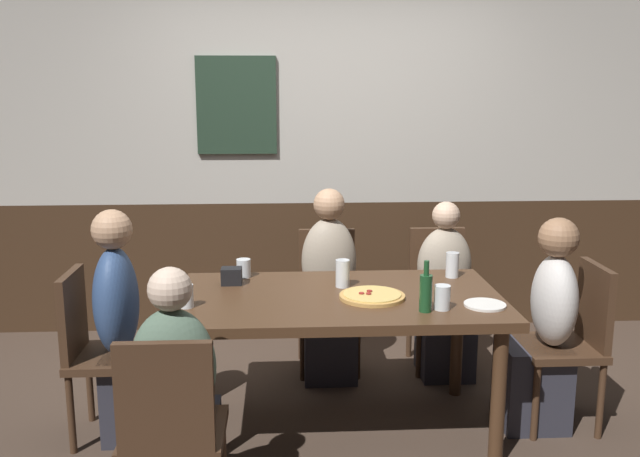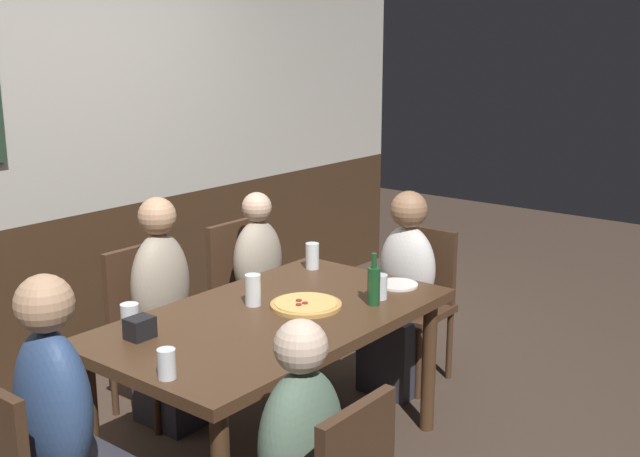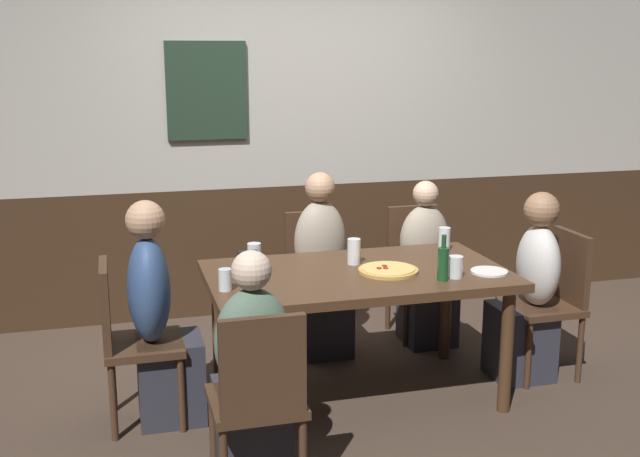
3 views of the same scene
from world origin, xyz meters
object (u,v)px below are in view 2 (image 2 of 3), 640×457
object	(u,v)px
chair_right_far	(244,288)
beer_bottle_green	(374,285)
pizza	(306,305)
highball_clear	(130,317)
chair_head_east	(417,296)
person_head_east	(402,306)
chair_mid_far	(148,321)
beer_glass_tall	(379,288)
tumbler_short	(312,258)
person_mid_far	(169,328)
plate_white_large	(398,285)
dining_table	(273,330)
pint_glass_stout	(167,366)
person_right_far	(265,300)
condiment_caddy	(140,328)
beer_glass_half	(253,291)

from	to	relation	value
chair_right_far	beer_bottle_green	bearing A→B (deg)	-106.21
pizza	highball_clear	xyz separation A→B (m)	(-0.67, 0.43, 0.03)
chair_head_east	person_head_east	world-z (taller)	person_head_east
chair_mid_far	beer_glass_tall	size ratio (longest dim) A/B	7.46
tumbler_short	pizza	bearing A→B (deg)	-143.59
beer_glass_tall	person_mid_far	bearing A→B (deg)	115.68
person_head_east	plate_white_large	size ratio (longest dim) A/B	5.58
tumbler_short	highball_clear	xyz separation A→B (m)	(-1.16, 0.06, -0.02)
dining_table	person_mid_far	bearing A→B (deg)	90.00
person_head_east	pint_glass_stout	xyz separation A→B (m)	(-1.83, -0.16, 0.31)
person_right_far	condiment_caddy	xyz separation A→B (m)	(-1.29, -0.49, 0.33)
tumbler_short	dining_table	bearing A→B (deg)	-154.96
condiment_caddy	chair_right_far	bearing A→B (deg)	26.96
beer_glass_tall	tumbler_short	xyz separation A→B (m)	(0.19, 0.56, 0.01)
person_right_far	tumbler_short	xyz separation A→B (m)	(-0.07, -0.42, 0.35)
chair_head_east	pint_glass_stout	size ratio (longest dim) A/B	7.81
pint_glass_stout	beer_glass_tall	size ratio (longest dim) A/B	0.95
person_head_east	beer_bottle_green	distance (m)	0.83
person_right_far	person_head_east	xyz separation A→B (m)	(0.35, -0.72, 0.03)
pint_glass_stout	beer_glass_tall	bearing A→B (deg)	-4.61
chair_mid_far	person_mid_far	world-z (taller)	person_mid_far
plate_white_large	beer_bottle_green	bearing A→B (deg)	-167.95
chair_mid_far	pizza	bearing A→B (deg)	-80.33
chair_mid_far	plate_white_large	bearing A→B (deg)	-57.95
pizza	condiment_caddy	world-z (taller)	condiment_caddy
highball_clear	dining_table	bearing A→B (deg)	-36.25
person_mid_far	tumbler_short	bearing A→B (deg)	-32.54
pint_glass_stout	chair_right_far	bearing A→B (deg)	35.25
person_head_east	tumbler_short	world-z (taller)	person_head_east
person_mid_far	pint_glass_stout	xyz separation A→B (m)	(-0.75, -0.88, 0.29)
beer_glass_tall	highball_clear	distance (m)	1.16
chair_head_east	person_right_far	size ratio (longest dim) A/B	0.81
person_head_east	pint_glass_stout	distance (m)	1.86
dining_table	chair_mid_far	world-z (taller)	chair_mid_far
chair_mid_far	highball_clear	size ratio (longest dim) A/B	8.56
dining_table	person_right_far	xyz separation A→B (m)	(0.72, 0.72, -0.21)
beer_glass_half	tumbler_short	bearing A→B (deg)	14.01
pint_glass_stout	condiment_caddy	xyz separation A→B (m)	(0.19, 0.39, -0.00)
chair_right_far	person_right_far	size ratio (longest dim) A/B	0.81
chair_mid_far	person_head_east	distance (m)	1.39
chair_mid_far	pint_glass_stout	size ratio (longest dim) A/B	7.81
pizza	plate_white_large	size ratio (longest dim) A/B	1.63
chair_head_east	tumbler_short	world-z (taller)	same
pint_glass_stout	plate_white_large	world-z (taller)	pint_glass_stout
person_mid_far	beer_glass_half	size ratio (longest dim) A/B	8.01
chair_head_east	highball_clear	world-z (taller)	chair_head_east
pizza	pint_glass_stout	bearing A→B (deg)	-173.94
person_head_east	beer_bottle_green	world-z (taller)	person_head_east
pizza	beer_bottle_green	xyz separation A→B (m)	(0.22, -0.22, 0.09)
dining_table	plate_white_large	bearing A→B (deg)	-17.38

